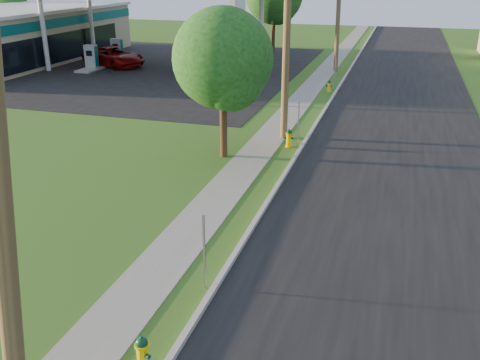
{
  "coord_description": "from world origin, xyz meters",
  "views": [
    {
      "loc": [
        4.31,
        -6.31,
        7.36
      ],
      "look_at": [
        0.0,
        8.0,
        1.4
      ],
      "focal_mm": 40.0,
      "sensor_mm": 36.0,
      "label": 1
    }
  ],
  "objects_px": {
    "utility_pole_mid": "(287,28)",
    "fuel_pump_sw": "(117,53)",
    "fuel_pump_se": "(220,58)",
    "price_pylon": "(238,6)",
    "tree_verge": "(225,63)",
    "hydrant_near": "(142,354)",
    "hydrant_far": "(329,86)",
    "tree_back": "(5,2)",
    "fuel_pump_ne": "(202,66)",
    "fuel_pump_nw": "(92,61)",
    "hydrant_mid": "(289,138)",
    "utility_pole_far": "(339,5)",
    "car_red": "(114,56)"
  },
  "relations": [
    {
      "from": "hydrant_near",
      "to": "tree_back",
      "type": "bearing_deg",
      "value": 131.19
    },
    {
      "from": "utility_pole_mid",
      "to": "utility_pole_far",
      "type": "height_order",
      "value": "utility_pole_mid"
    },
    {
      "from": "price_pylon",
      "to": "tree_back",
      "type": "distance_m",
      "value": 34.0
    },
    {
      "from": "fuel_pump_se",
      "to": "tree_verge",
      "type": "xyz_separation_m",
      "value": [
        7.16,
        -20.33,
        3.17
      ]
    },
    {
      "from": "fuel_pump_ne",
      "to": "fuel_pump_sw",
      "type": "distance_m",
      "value": 9.85
    },
    {
      "from": "fuel_pump_ne",
      "to": "tree_verge",
      "type": "distance_m",
      "value": 18.11
    },
    {
      "from": "fuel_pump_nw",
      "to": "hydrant_far",
      "type": "bearing_deg",
      "value": -7.83
    },
    {
      "from": "tree_back",
      "to": "hydrant_mid",
      "type": "height_order",
      "value": "tree_back"
    },
    {
      "from": "utility_pole_mid",
      "to": "fuel_pump_nw",
      "type": "height_order",
      "value": "utility_pole_mid"
    },
    {
      "from": "utility_pole_mid",
      "to": "hydrant_near",
      "type": "xyz_separation_m",
      "value": [
        0.68,
        -15.84,
        -4.56
      ]
    },
    {
      "from": "fuel_pump_se",
      "to": "hydrant_far",
      "type": "relative_size",
      "value": 4.32
    },
    {
      "from": "fuel_pump_sw",
      "to": "car_red",
      "type": "xyz_separation_m",
      "value": [
        0.81,
        -2.07,
        0.05
      ]
    },
    {
      "from": "utility_pole_far",
      "to": "hydrant_near",
      "type": "bearing_deg",
      "value": -88.85
    },
    {
      "from": "utility_pole_mid",
      "to": "car_red",
      "type": "xyz_separation_m",
      "value": [
        -17.09,
        14.93,
        -4.18
      ]
    },
    {
      "from": "hydrant_mid",
      "to": "car_red",
      "type": "relative_size",
      "value": 0.15
    },
    {
      "from": "hydrant_near",
      "to": "fuel_pump_se",
      "type": "bearing_deg",
      "value": 106.26
    },
    {
      "from": "utility_pole_far",
      "to": "hydrant_mid",
      "type": "distance_m",
      "value": 19.73
    },
    {
      "from": "utility_pole_mid",
      "to": "fuel_pump_sw",
      "type": "relative_size",
      "value": 3.06
    },
    {
      "from": "fuel_pump_ne",
      "to": "car_red",
      "type": "bearing_deg",
      "value": 166.7
    },
    {
      "from": "utility_pole_far",
      "to": "fuel_pump_sw",
      "type": "height_order",
      "value": "utility_pole_far"
    },
    {
      "from": "price_pylon",
      "to": "tree_verge",
      "type": "distance_m",
      "value": 9.22
    },
    {
      "from": "fuel_pump_sw",
      "to": "fuel_pump_se",
      "type": "distance_m",
      "value": 9.0
    },
    {
      "from": "utility_pole_mid",
      "to": "tree_verge",
      "type": "distance_m",
      "value": 3.91
    },
    {
      "from": "fuel_pump_ne",
      "to": "fuel_pump_se",
      "type": "distance_m",
      "value": 4.0
    },
    {
      "from": "fuel_pump_sw",
      "to": "fuel_pump_se",
      "type": "xyz_separation_m",
      "value": [
        9.0,
        0.0,
        0.0
      ]
    },
    {
      "from": "tree_verge",
      "to": "hydrant_near",
      "type": "height_order",
      "value": "tree_verge"
    },
    {
      "from": "fuel_pump_nw",
      "to": "tree_back",
      "type": "distance_m",
      "value": 18.45
    },
    {
      "from": "tree_verge",
      "to": "hydrant_mid",
      "type": "distance_m",
      "value": 4.65
    },
    {
      "from": "utility_pole_far",
      "to": "tree_back",
      "type": "height_order",
      "value": "utility_pole_far"
    },
    {
      "from": "fuel_pump_se",
      "to": "hydrant_near",
      "type": "bearing_deg",
      "value": -73.74
    },
    {
      "from": "fuel_pump_ne",
      "to": "tree_back",
      "type": "distance_m",
      "value": 26.37
    },
    {
      "from": "tree_back",
      "to": "hydrant_near",
      "type": "xyz_separation_m",
      "value": [
        33.81,
        -38.64,
        -3.8
      ]
    },
    {
      "from": "utility_pole_mid",
      "to": "tree_verge",
      "type": "bearing_deg",
      "value": -117.58
    },
    {
      "from": "utility_pole_mid",
      "to": "fuel_pump_se",
      "type": "relative_size",
      "value": 3.06
    },
    {
      "from": "fuel_pump_se",
      "to": "hydrant_near",
      "type": "xyz_separation_m",
      "value": [
        9.58,
        -32.84,
        -0.33
      ]
    },
    {
      "from": "fuel_pump_nw",
      "to": "price_pylon",
      "type": "xyz_separation_m",
      "value": [
        14.0,
        -7.5,
        4.71
      ]
    },
    {
      "from": "hydrant_mid",
      "to": "hydrant_far",
      "type": "xyz_separation_m",
      "value": [
        0.13,
        11.68,
        -0.04
      ]
    },
    {
      "from": "fuel_pump_se",
      "to": "price_pylon",
      "type": "distance_m",
      "value": 13.4
    },
    {
      "from": "utility_pole_mid",
      "to": "fuel_pump_nw",
      "type": "distance_m",
      "value": 22.52
    },
    {
      "from": "fuel_pump_ne",
      "to": "tree_back",
      "type": "xyz_separation_m",
      "value": [
        -24.24,
        9.81,
        3.47
      ]
    },
    {
      "from": "hydrant_far",
      "to": "fuel_pump_sw",
      "type": "bearing_deg",
      "value": 160.54
    },
    {
      "from": "hydrant_near",
      "to": "hydrant_mid",
      "type": "relative_size",
      "value": 0.98
    },
    {
      "from": "fuel_pump_nw",
      "to": "tree_back",
      "type": "bearing_deg",
      "value": 147.23
    },
    {
      "from": "hydrant_far",
      "to": "fuel_pump_se",
      "type": "bearing_deg",
      "value": 145.51
    },
    {
      "from": "utility_pole_mid",
      "to": "tree_back",
      "type": "distance_m",
      "value": 40.23
    },
    {
      "from": "utility_pole_mid",
      "to": "fuel_pump_sw",
      "type": "bearing_deg",
      "value": 136.48
    },
    {
      "from": "fuel_pump_ne",
      "to": "hydrant_near",
      "type": "height_order",
      "value": "fuel_pump_ne"
    },
    {
      "from": "fuel_pump_ne",
      "to": "tree_verge",
      "type": "xyz_separation_m",
      "value": [
        7.16,
        -16.33,
        3.17
      ]
    },
    {
      "from": "fuel_pump_sw",
      "to": "hydrant_far",
      "type": "bearing_deg",
      "value": -19.46
    },
    {
      "from": "utility_pole_far",
      "to": "fuel_pump_se",
      "type": "relative_size",
      "value": 2.97
    }
  ]
}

